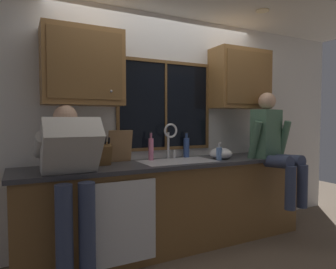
% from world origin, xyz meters
% --- Properties ---
extents(back_wall, '(5.50, 0.12, 2.55)m').
position_xyz_m(back_wall, '(0.00, 0.06, 1.27)').
color(back_wall, silver).
rests_on(back_wall, floor).
extents(ceiling_downlight_right, '(0.14, 0.14, 0.01)m').
position_xyz_m(ceiling_downlight_right, '(0.93, -0.60, 2.54)').
color(ceiling_downlight_right, '#FFEAB2').
extents(window_glass, '(1.10, 0.02, 0.95)m').
position_xyz_m(window_glass, '(0.05, -0.01, 1.52)').
color(window_glass, black).
extents(window_frame_top, '(1.17, 0.02, 0.04)m').
position_xyz_m(window_frame_top, '(0.05, -0.02, 2.02)').
color(window_frame_top, brown).
extents(window_frame_bottom, '(1.17, 0.02, 0.04)m').
position_xyz_m(window_frame_bottom, '(0.05, -0.02, 1.03)').
color(window_frame_bottom, brown).
extents(window_frame_left, '(0.03, 0.02, 0.95)m').
position_xyz_m(window_frame_left, '(-0.52, -0.02, 1.52)').
color(window_frame_left, brown).
extents(window_frame_right, '(0.03, 0.02, 0.95)m').
position_xyz_m(window_frame_right, '(0.61, -0.02, 1.52)').
color(window_frame_right, brown).
extents(window_mullion_center, '(0.02, 0.02, 0.95)m').
position_xyz_m(window_mullion_center, '(0.05, -0.02, 1.52)').
color(window_mullion_center, brown).
extents(lower_cabinet_run, '(3.10, 0.58, 0.88)m').
position_xyz_m(lower_cabinet_run, '(0.00, -0.29, 0.44)').
color(lower_cabinet_run, brown).
rests_on(lower_cabinet_run, floor).
extents(countertop, '(3.16, 0.62, 0.04)m').
position_xyz_m(countertop, '(0.00, -0.31, 0.90)').
color(countertop, '#38383D').
rests_on(countertop, lower_cabinet_run).
extents(dishwasher_front, '(0.60, 0.02, 0.74)m').
position_xyz_m(dishwasher_front, '(-0.66, -0.61, 0.46)').
color(dishwasher_front, white).
extents(upper_cabinet_left, '(0.74, 0.36, 0.72)m').
position_xyz_m(upper_cabinet_left, '(-0.91, -0.17, 1.86)').
color(upper_cabinet_left, olive).
extents(upper_cabinet_right, '(0.74, 0.36, 0.72)m').
position_xyz_m(upper_cabinet_right, '(1.00, -0.17, 1.86)').
color(upper_cabinet_right, olive).
extents(sink, '(0.80, 0.46, 0.21)m').
position_xyz_m(sink, '(0.05, -0.30, 0.82)').
color(sink, '#B7B7BC').
rests_on(sink, lower_cabinet_run).
extents(faucet, '(0.18, 0.09, 0.40)m').
position_xyz_m(faucet, '(0.05, -0.12, 1.17)').
color(faucet, silver).
rests_on(faucet, countertop).
extents(person_standing, '(0.53, 0.72, 1.49)m').
position_xyz_m(person_standing, '(-1.09, -0.58, 0.94)').
color(person_standing, '#384260').
rests_on(person_standing, floor).
extents(person_sitting_on_counter, '(0.54, 0.65, 1.26)m').
position_xyz_m(person_sitting_on_counter, '(1.15, -0.57, 1.10)').
color(person_sitting_on_counter, '#384260').
rests_on(person_sitting_on_counter, countertop).
extents(knife_block, '(0.12, 0.18, 0.32)m').
position_xyz_m(knife_block, '(-0.73, -0.24, 1.03)').
color(knife_block, brown).
rests_on(knife_block, countertop).
extents(cutting_board, '(0.25, 0.09, 0.34)m').
position_xyz_m(cutting_board, '(-0.52, -0.09, 1.09)').
color(cutting_board, '#997047').
rests_on(cutting_board, countertop).
extents(mixing_bowl, '(0.26, 0.26, 0.13)m').
position_xyz_m(mixing_bowl, '(0.58, -0.35, 0.98)').
color(mixing_bowl, silver).
rests_on(mixing_bowl, countertop).
extents(soap_dispenser, '(0.06, 0.07, 0.19)m').
position_xyz_m(soap_dispenser, '(0.50, -0.43, 0.99)').
color(soap_dispenser, '#668CCC').
rests_on(soap_dispenser, countertop).
extents(bottle_green_glass, '(0.06, 0.06, 0.31)m').
position_xyz_m(bottle_green_glass, '(-0.18, -0.11, 1.05)').
color(bottle_green_glass, pink).
rests_on(bottle_green_glass, countertop).
extents(bottle_tall_clear, '(0.07, 0.07, 0.29)m').
position_xyz_m(bottle_tall_clear, '(0.29, -0.07, 1.04)').
color(bottle_tall_clear, '#334C8C').
rests_on(bottle_tall_clear, countertop).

